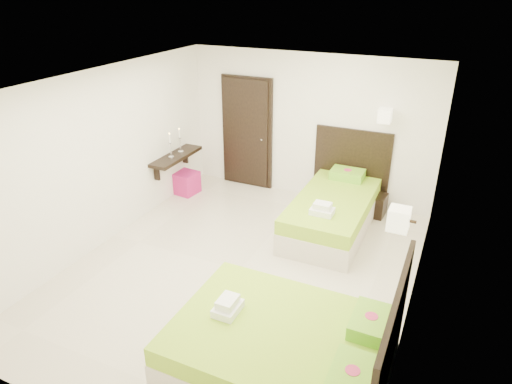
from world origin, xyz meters
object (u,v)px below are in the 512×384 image
at_px(bed_single, 334,209).
at_px(ottoman, 186,183).
at_px(nightstand, 373,204).
at_px(bed_double, 288,349).

relative_size(bed_single, ottoman, 5.41).
bearing_deg(bed_single, nightstand, 56.21).
bearing_deg(bed_single, bed_double, -82.28).
bearing_deg(nightstand, bed_double, -87.06).
height_order(nightstand, ottoman, ottoman).
distance_m(bed_double, nightstand, 3.90).
height_order(bed_double, nightstand, bed_double).
distance_m(bed_double, ottoman, 4.69).
xyz_separation_m(bed_single, bed_double, (0.43, -3.16, -0.01)).
xyz_separation_m(bed_single, ottoman, (-2.91, 0.13, -0.12)).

